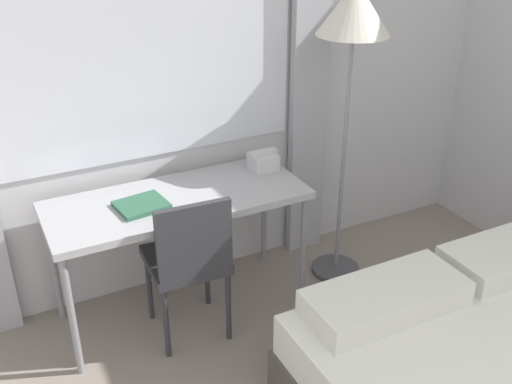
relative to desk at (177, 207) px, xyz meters
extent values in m
cube|color=silver|center=(0.42, 0.37, 0.67)|extent=(4.62, 0.05, 2.70)
cube|color=white|center=(0.00, 0.33, 0.92)|extent=(1.68, 0.01, 1.50)
cube|color=#B2B2BC|center=(0.98, 0.29, 0.62)|extent=(0.24, 0.06, 2.60)
cube|color=#B2B2B7|center=(0.00, 0.00, 0.04)|extent=(1.38, 0.56, 0.04)
cylinder|color=gray|center=(-0.65, -0.24, -0.33)|extent=(0.04, 0.04, 0.70)
cylinder|color=gray|center=(0.65, -0.24, -0.33)|extent=(0.04, 0.04, 0.70)
cylinder|color=gray|center=(-0.65, 0.24, -0.33)|extent=(0.04, 0.04, 0.70)
cylinder|color=gray|center=(0.65, 0.24, -0.33)|extent=(0.04, 0.04, 0.70)
cube|color=#333338|center=(-0.03, -0.17, -0.23)|extent=(0.42, 0.42, 0.05)
cube|color=#333338|center=(-0.04, -0.35, -0.01)|extent=(0.38, 0.06, 0.39)
cylinder|color=#333338|center=(-0.21, -0.33, -0.46)|extent=(0.03, 0.03, 0.43)
cylinder|color=#333338|center=(0.13, -0.35, -0.46)|extent=(0.03, 0.03, 0.43)
cylinder|color=#333338|center=(-0.19, 0.01, -0.46)|extent=(0.03, 0.03, 0.43)
cylinder|color=#333338|center=(0.15, -0.01, -0.46)|extent=(0.03, 0.03, 0.43)
cube|color=silver|center=(0.59, -1.03, -0.10)|extent=(0.74, 0.32, 0.12)
cylinder|color=#4C4C51|center=(1.00, -0.08, -0.66)|extent=(0.30, 0.30, 0.03)
cylinder|color=gray|center=(1.00, -0.08, 0.09)|extent=(0.02, 0.02, 1.47)
cone|color=silver|center=(1.00, -0.08, 0.96)|extent=(0.40, 0.40, 0.28)
cube|color=silver|center=(0.57, 0.10, 0.11)|extent=(0.15, 0.14, 0.10)
cube|color=silver|center=(0.57, 0.10, 0.17)|extent=(0.17, 0.05, 0.02)
cube|color=#33664C|center=(-0.20, -0.03, 0.07)|extent=(0.27, 0.24, 0.02)
cube|color=white|center=(-0.20, -0.03, 0.08)|extent=(0.26, 0.23, 0.01)
camera|label=1|loc=(-0.90, -2.69, 1.52)|focal=42.00mm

